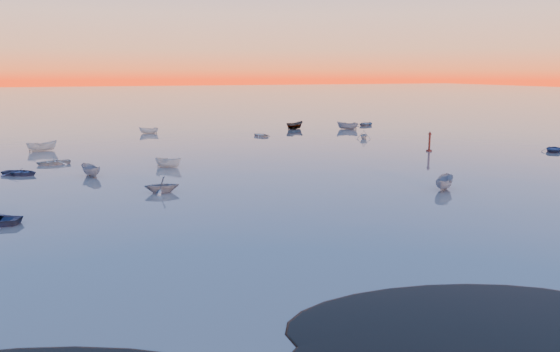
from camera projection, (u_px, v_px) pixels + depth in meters
name	position (u px, v px, depth m)	size (l,w,h in m)	color
ground	(148.00, 123.00, 114.48)	(600.00, 600.00, 0.00)	#6A5F59
mud_lobes	(461.00, 350.00, 21.39)	(140.00, 6.00, 0.07)	black
moored_fleet	(192.00, 155.00, 71.17)	(124.00, 58.00, 1.20)	silver
boat_near_left	(20.00, 175.00, 57.47)	(3.81, 1.59, 0.95)	navy
boat_near_center	(444.00, 189.00, 50.45)	(3.61, 1.53, 1.25)	slate
channel_marker	(429.00, 143.00, 74.43)	(0.80, 0.80, 2.83)	#45150E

